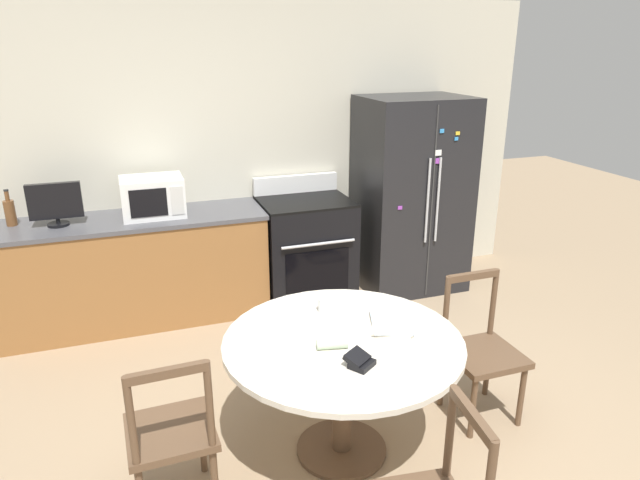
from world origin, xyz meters
name	(u,v)px	position (x,y,z in m)	size (l,w,h in m)	color
ground_plane	(379,465)	(0.00, 0.00, 0.00)	(14.00, 14.00, 0.00)	#9E8466
back_wall	(259,151)	(0.00, 2.65, 1.30)	(5.20, 0.10, 2.60)	beige
kitchen_counter	(137,270)	(-1.15, 2.29, 0.45)	(2.12, 0.64, 0.90)	#936033
refrigerator	(411,195)	(1.33, 2.21, 0.89)	(0.94, 0.77, 1.78)	black
oven_range	(306,248)	(0.31, 2.26, 0.47)	(0.79, 0.68, 1.08)	black
microwave	(153,197)	(-0.97, 2.30, 1.06)	(0.48, 0.37, 0.31)	white
countertop_tv	(55,203)	(-1.69, 2.27, 1.08)	(0.39, 0.16, 0.33)	black
counter_bottle	(10,212)	(-2.02, 2.39, 1.01)	(0.08, 0.08, 0.28)	brown
dining_table	(343,360)	(-0.15, 0.18, 0.60)	(1.30, 1.30, 0.73)	beige
dining_chair_left	(171,435)	(-1.09, 0.08, 0.43)	(0.43, 0.43, 0.90)	brown
dining_chair_right	(481,352)	(0.79, 0.24, 0.43)	(0.42, 0.42, 0.90)	brown
candle_glass	(325,306)	(-0.14, 0.53, 0.77)	(0.08, 0.08, 0.08)	silver
folded_napkin	(332,344)	(-0.24, 0.11, 0.76)	(0.17, 0.09, 0.05)	beige
wallet	(360,361)	(-0.18, -0.09, 0.76)	(0.17, 0.17, 0.07)	black
mail_stack	(391,323)	(0.16, 0.24, 0.74)	(0.34, 0.37, 0.02)	white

